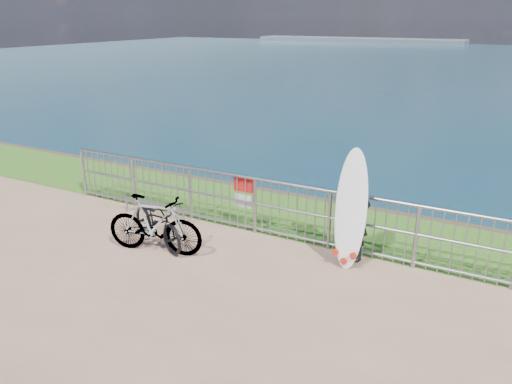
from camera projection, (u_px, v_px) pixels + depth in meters
The scene contains 8 objects.
grass_strip at pixel (301, 217), 10.38m from camera, with size 120.00×120.00×0.00m, color #2C5D19.
seascape at pixel (358, 43), 151.39m from camera, with size 260.00×260.00×5.00m.
railing at pixel (279, 209), 9.27m from camera, with size 10.06×0.10×1.13m.
surfer at pixel (355, 215), 8.41m from camera, with size 0.58×0.38×1.60m, color black.
surfboard at pixel (350, 214), 8.15m from camera, with size 0.59×0.54×2.01m.
bicycle_near at pixel (157, 221), 9.07m from camera, with size 0.59×1.70×0.89m, color black.
bicycle_far at pixel (154, 224), 8.72m from camera, with size 0.50×1.77×1.07m, color black.
bike_rack at pixel (154, 205), 10.29m from camera, with size 1.69×0.05×0.35m.
Camera 1 is at (3.71, -6.20, 3.99)m, focal length 35.00 mm.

